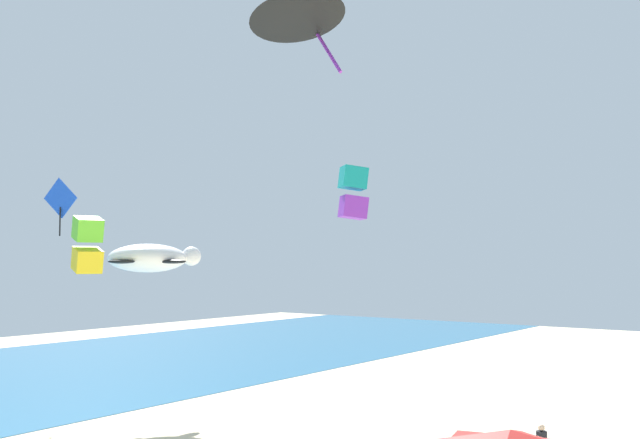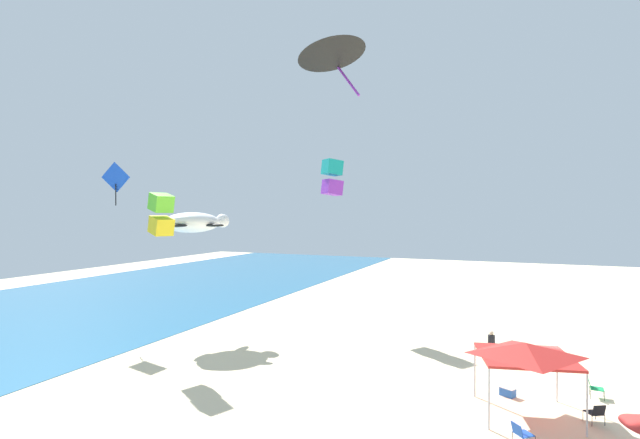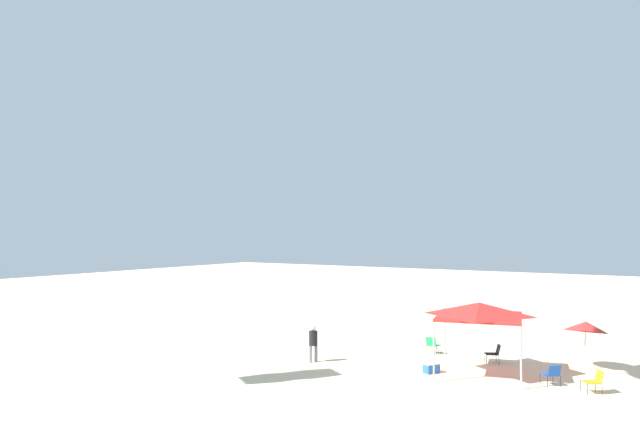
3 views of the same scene
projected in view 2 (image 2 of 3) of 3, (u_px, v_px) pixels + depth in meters
The scene contains 13 objects.
ground at pixel (550, 394), 20.68m from camera, with size 120.00×120.00×0.10m, color beige.
ocean_strip at pixel (10, 319), 35.14m from camera, with size 120.00×29.34×0.02m, color #28668E.
canopy_tent at pixel (526, 350), 18.41m from camera, with size 3.94×4.12×2.90m.
folding_chair_facing_ocean at pixel (521, 432), 15.96m from camera, with size 0.80×0.81×0.82m.
folding_chair_near_cooler at pixel (596, 412), 17.59m from camera, with size 0.79×0.75×0.82m.
folding_chair_left_of_tent at pixel (594, 387), 20.19m from camera, with size 0.57×0.65×0.82m.
cooler_box at pixel (508, 392), 20.34m from camera, with size 0.66×0.74×0.40m.
person_watching_sky at pixel (491, 343), 25.41m from camera, with size 0.38×0.39×1.60m.
kite_diamond_blue at pixel (116, 179), 33.46m from camera, with size 0.64×2.15×3.16m.
kite_box_teal at pixel (332, 178), 35.36m from camera, with size 1.86×1.85×2.79m.
kite_turtle_white at pixel (194, 223), 31.97m from camera, with size 5.01×5.02×1.65m.
kite_delta_black at pixel (330, 49), 25.12m from camera, with size 4.65×4.69×3.24m.
kite_box_lime at pixel (161, 214), 27.04m from camera, with size 1.52×1.63×2.57m.
Camera 2 is at (-23.00, 1.47, 8.04)m, focal length 25.85 mm.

